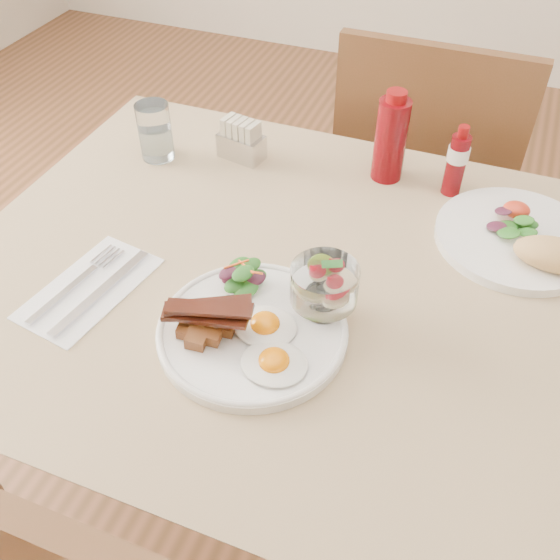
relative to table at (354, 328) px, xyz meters
The scene contains 13 objects.
table is the anchor object (origin of this frame).
chair_far 0.68m from the table, 90.00° to the left, with size 0.42×0.42×0.93m.
main_plate 0.21m from the table, 129.28° to the right, with size 0.28×0.28×0.02m, color white.
fried_eggs 0.22m from the table, 116.11° to the right, with size 0.16×0.17×0.03m.
bacon_potato_pile 0.28m from the table, 134.06° to the right, with size 0.14×0.09×0.06m.
side_salad 0.22m from the table, 156.72° to the right, with size 0.08×0.07×0.04m.
fruit_cup 0.18m from the table, 114.28° to the right, with size 0.10×0.10×0.10m.
second_plate 0.32m from the table, 40.70° to the left, with size 0.27×0.27×0.07m.
ketchup_bottle 0.37m from the table, 96.76° to the left, with size 0.08×0.08×0.18m.
hot_sauce_bottle 0.37m from the table, 74.72° to the left, with size 0.04×0.04×0.14m.
sugar_caddy 0.45m from the table, 138.66° to the left, with size 0.10×0.07×0.08m.
water_glass 0.56m from the table, 154.73° to the left, with size 0.07×0.07×0.11m.
napkin_cutlery 0.43m from the table, 159.23° to the right, with size 0.16×0.24×0.01m.
Camera 1 is at (0.14, -0.70, 1.44)m, focal length 40.00 mm.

